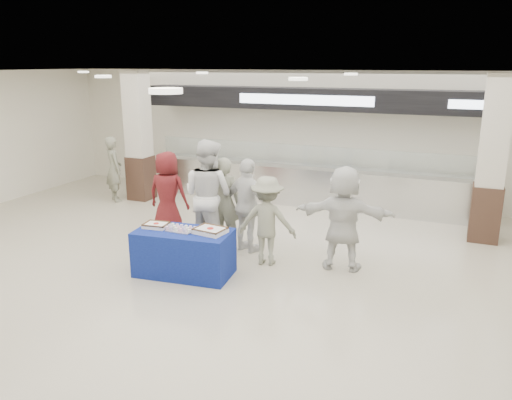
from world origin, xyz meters
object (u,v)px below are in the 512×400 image
at_px(chef_short, 248,206).
at_px(soldier_b, 267,221).
at_px(civilian_white, 343,218).
at_px(sheet_cake_left, 156,225).
at_px(soldier_a, 224,202).
at_px(civilian_maroon, 168,194).
at_px(sheet_cake_right, 210,230).
at_px(chef_tall, 208,195).
at_px(cupcake_tray, 181,228).
at_px(soldier_bg, 114,169).
at_px(display_table, 184,253).

bearing_deg(chef_short, soldier_b, 160.84).
bearing_deg(civilian_white, sheet_cake_left, 16.34).
height_order(sheet_cake_left, chef_short, chef_short).
height_order(sheet_cake_left, soldier_b, soldier_b).
relative_size(soldier_a, chef_short, 0.98).
bearing_deg(chef_short, civilian_maroon, 11.40).
xyz_separation_m(sheet_cake_right, soldier_a, (-0.45, 1.41, 0.05)).
bearing_deg(chef_tall, sheet_cake_right, 129.02).
xyz_separation_m(sheet_cake_right, chef_short, (0.08, 1.30, 0.07)).
distance_m(cupcake_tray, soldier_a, 1.49).
distance_m(chef_tall, civilian_white, 2.51).
bearing_deg(sheet_cake_right, soldier_a, 107.64).
bearing_deg(soldier_a, cupcake_tray, 81.92).
distance_m(civilian_maroon, soldier_a, 1.32).
relative_size(cupcake_tray, civilian_maroon, 0.25).
xyz_separation_m(civilian_maroon, chef_short, (1.84, -0.23, 0.01)).
distance_m(soldier_b, soldier_bg, 5.55).
xyz_separation_m(civilian_maroon, chef_tall, (1.12, -0.40, 0.18)).
bearing_deg(soldier_b, civilian_white, -175.71).
xyz_separation_m(sheet_cake_right, cupcake_tray, (-0.50, -0.07, -0.02)).
relative_size(sheet_cake_right, soldier_b, 0.33).
bearing_deg(sheet_cake_right, civilian_white, 31.86).
relative_size(sheet_cake_left, chef_short, 0.24).
bearing_deg(chef_tall, sheet_cake_left, 84.87).
bearing_deg(soldier_bg, soldier_b, -169.77).
xyz_separation_m(chef_tall, chef_short, (0.72, 0.17, -0.16)).
xyz_separation_m(sheet_cake_left, chef_short, (1.04, 1.39, 0.07)).
distance_m(soldier_b, civilian_white, 1.28).
bearing_deg(sheet_cake_right, soldier_b, 54.78).
height_order(display_table, sheet_cake_right, sheet_cake_right).
height_order(sheet_cake_left, cupcake_tray, sheet_cake_left).
xyz_separation_m(soldier_a, soldier_b, (1.07, -0.53, -0.08)).
bearing_deg(sheet_cake_right, chef_tall, 119.38).
bearing_deg(civilian_white, cupcake_tray, 20.05).
bearing_deg(chef_tall, cupcake_tray, 106.31).
bearing_deg(soldier_b, cupcake_tray, 32.19).
distance_m(sheet_cake_left, chef_tall, 1.28).
height_order(chef_short, civilian_white, civilian_white).
relative_size(sheet_cake_right, soldier_bg, 0.32).
xyz_separation_m(display_table, sheet_cake_right, (0.45, 0.08, 0.42)).
bearing_deg(display_table, sheet_cake_left, 174.55).
bearing_deg(soldier_b, sheet_cake_left, 23.27).
bearing_deg(chef_short, sheet_cake_left, 71.70).
bearing_deg(cupcake_tray, chef_short, 67.23).
bearing_deg(civilian_white, soldier_a, -13.72).
height_order(civilian_maroon, soldier_a, same).
bearing_deg(cupcake_tray, soldier_b, 40.46).
bearing_deg(cupcake_tray, display_table, -12.28).
height_order(display_table, chef_short, chef_short).
bearing_deg(sheet_cake_right, civilian_maroon, 139.00).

